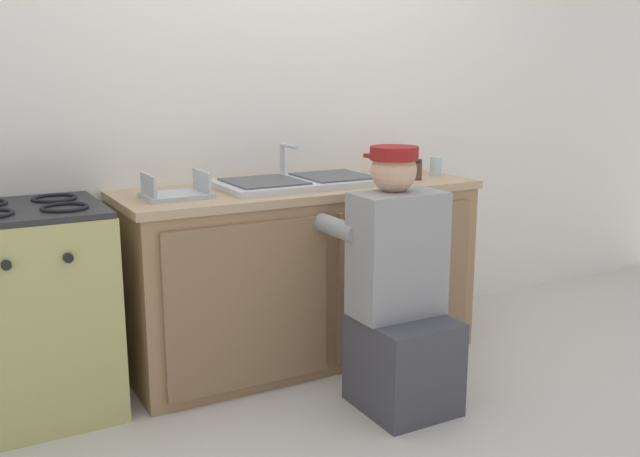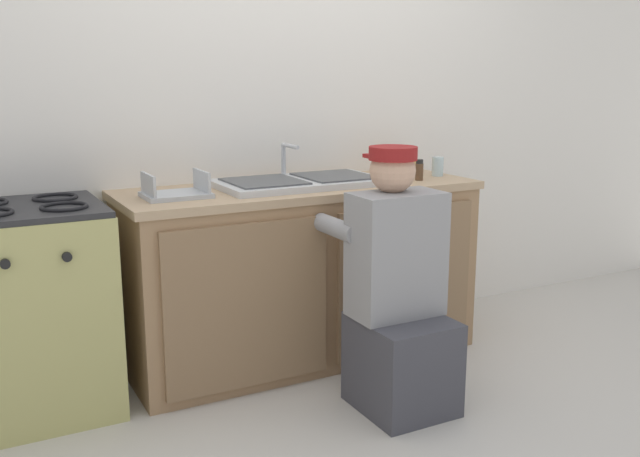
% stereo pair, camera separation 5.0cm
% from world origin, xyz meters
% --- Properties ---
extents(ground_plane, '(12.00, 12.00, 0.00)m').
position_xyz_m(ground_plane, '(0.00, 0.00, 0.00)').
color(ground_plane, beige).
extents(back_wall, '(6.00, 0.10, 2.50)m').
position_xyz_m(back_wall, '(0.00, 0.65, 1.25)').
color(back_wall, silver).
rests_on(back_wall, ground_plane).
extents(counter_cabinet, '(1.71, 0.62, 0.83)m').
position_xyz_m(counter_cabinet, '(0.00, 0.29, 0.41)').
color(counter_cabinet, '#997551').
rests_on(counter_cabinet, ground_plane).
extents(countertop, '(1.75, 0.62, 0.04)m').
position_xyz_m(countertop, '(0.00, 0.30, 0.85)').
color(countertop, tan).
rests_on(countertop, counter_cabinet).
extents(sink_double_basin, '(0.80, 0.44, 0.19)m').
position_xyz_m(sink_double_basin, '(0.00, 0.30, 0.89)').
color(sink_double_basin, silver).
rests_on(sink_double_basin, countertop).
extents(stove_range, '(0.61, 0.62, 0.89)m').
position_xyz_m(stove_range, '(-1.24, 0.30, 0.44)').
color(stove_range, tan).
rests_on(stove_range, ground_plane).
extents(plumber_person, '(0.42, 0.61, 1.10)m').
position_xyz_m(plumber_person, '(0.11, -0.38, 0.46)').
color(plumber_person, '#3F3F47').
rests_on(plumber_person, ground_plane).
extents(dish_rack_tray, '(0.28, 0.22, 0.11)m').
position_xyz_m(dish_rack_tray, '(-0.63, 0.26, 0.89)').
color(dish_rack_tray, '#B2B7BC').
rests_on(dish_rack_tray, countertop).
extents(spice_bottle_pepper, '(0.04, 0.04, 0.10)m').
position_xyz_m(spice_bottle_pepper, '(0.60, 0.17, 0.92)').
color(spice_bottle_pepper, '#513823').
rests_on(spice_bottle_pepper, countertop).
extents(condiment_jar, '(0.07, 0.07, 0.13)m').
position_xyz_m(condiment_jar, '(0.67, 0.34, 0.93)').
color(condiment_jar, '#DBB760').
rests_on(condiment_jar, countertop).
extents(water_glass, '(0.06, 0.06, 0.10)m').
position_xyz_m(water_glass, '(0.78, 0.25, 0.92)').
color(water_glass, '#ADC6CC').
rests_on(water_glass, countertop).
extents(spice_bottle_red, '(0.04, 0.04, 0.10)m').
position_xyz_m(spice_bottle_red, '(0.73, 0.45, 0.92)').
color(spice_bottle_red, red).
rests_on(spice_bottle_red, countertop).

